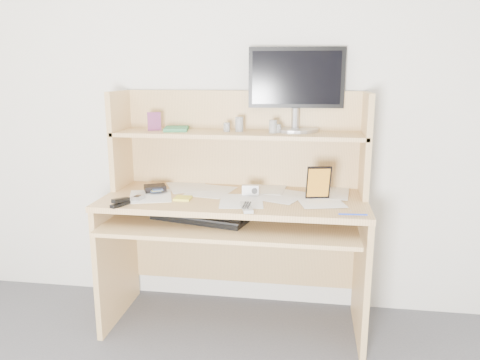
# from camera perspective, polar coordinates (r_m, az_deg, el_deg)

# --- Properties ---
(back_wall) EXTENTS (3.60, 0.04, 2.50)m
(back_wall) POSITION_cam_1_polar(r_m,az_deg,el_deg) (2.74, 0.36, 9.83)
(back_wall) COLOR silver
(back_wall) RESTS_ON floor
(desk) EXTENTS (1.40, 0.70, 1.30)m
(desk) POSITION_cam_1_polar(r_m,az_deg,el_deg) (2.60, -0.42, -2.81)
(desk) COLOR tan
(desk) RESTS_ON floor
(paper_clutter) EXTENTS (1.32, 0.54, 0.01)m
(paper_clutter) POSITION_cam_1_polar(r_m,az_deg,el_deg) (2.50, -0.71, -2.02)
(paper_clutter) COLOR white
(paper_clutter) RESTS_ON desk
(keyboard) EXTENTS (0.53, 0.29, 0.03)m
(keyboard) POSITION_cam_1_polar(r_m,az_deg,el_deg) (2.45, -4.91, -4.51)
(keyboard) COLOR black
(keyboard) RESTS_ON desk
(tv_remote) EXTENTS (0.09, 0.17, 0.02)m
(tv_remote) POSITION_cam_1_polar(r_m,az_deg,el_deg) (2.26, 0.81, -3.35)
(tv_remote) COLOR #A8A7A2
(tv_remote) RESTS_ON paper_clutter
(flip_phone) EXTENTS (0.06, 0.08, 0.02)m
(flip_phone) POSITION_cam_1_polar(r_m,az_deg,el_deg) (2.51, -12.31, -2.00)
(flip_phone) COLOR #A3A3A5
(flip_phone) RESTS_ON paper_clutter
(stapler) EXTENTS (0.07, 0.12, 0.03)m
(stapler) POSITION_cam_1_polar(r_m,az_deg,el_deg) (2.40, -14.41, -2.58)
(stapler) COLOR black
(stapler) RESTS_ON paper_clutter
(wallet) EXTENTS (0.15, 0.14, 0.03)m
(wallet) POSITION_cam_1_polar(r_m,az_deg,el_deg) (2.66, -10.31, -0.95)
(wallet) COLOR black
(wallet) RESTS_ON paper_clutter
(sticky_note_pad) EXTENTS (0.09, 0.09, 0.01)m
(sticky_note_pad) POSITION_cam_1_polar(r_m,az_deg,el_deg) (2.48, -6.99, -2.22)
(sticky_note_pad) COLOR yellow
(sticky_note_pad) RESTS_ON desk
(digital_camera) EXTENTS (0.09, 0.04, 0.05)m
(digital_camera) POSITION_cam_1_polar(r_m,az_deg,el_deg) (2.52, 1.26, -1.22)
(digital_camera) COLOR #B7B7B9
(digital_camera) RESTS_ON paper_clutter
(game_case) EXTENTS (0.13, 0.04, 0.18)m
(game_case) POSITION_cam_1_polar(r_m,az_deg,el_deg) (2.45, 9.54, -0.31)
(game_case) COLOR black
(game_case) RESTS_ON paper_clutter
(blue_pen) EXTENTS (0.13, 0.01, 0.01)m
(blue_pen) POSITION_cam_1_polar(r_m,az_deg,el_deg) (2.23, 13.61, -4.10)
(blue_pen) COLOR #1833B9
(blue_pen) RESTS_ON paper_clutter
(card_box) EXTENTS (0.08, 0.05, 0.10)m
(card_box) POSITION_cam_1_polar(r_m,az_deg,el_deg) (2.69, -10.42, 7.04)
(card_box) COLOR maroon
(card_box) RESTS_ON desk
(shelf_book) EXTENTS (0.16, 0.20, 0.02)m
(shelf_book) POSITION_cam_1_polar(r_m,az_deg,el_deg) (2.68, -7.76, 6.20)
(shelf_book) COLOR #378A55
(shelf_book) RESTS_ON desk
(chip_stack_a) EXTENTS (0.04, 0.04, 0.05)m
(chip_stack_a) POSITION_cam_1_polar(r_m,az_deg,el_deg) (2.60, -1.63, 6.46)
(chip_stack_a) COLOR black
(chip_stack_a) RESTS_ON desk
(chip_stack_b) EXTENTS (0.06, 0.06, 0.07)m
(chip_stack_b) POSITION_cam_1_polar(r_m,az_deg,el_deg) (2.54, 4.04, 6.52)
(chip_stack_b) COLOR white
(chip_stack_b) RESTS_ON desk
(chip_stack_c) EXTENTS (0.04, 0.04, 0.05)m
(chip_stack_c) POSITION_cam_1_polar(r_m,az_deg,el_deg) (2.56, 4.62, 6.27)
(chip_stack_c) COLOR black
(chip_stack_c) RESTS_ON desk
(chip_stack_d) EXTENTS (0.06, 0.06, 0.08)m
(chip_stack_d) POSITION_cam_1_polar(r_m,az_deg,el_deg) (2.60, -0.09, 6.81)
(chip_stack_d) COLOR white
(chip_stack_d) RESTS_ON desk
(monitor) EXTENTS (0.53, 0.26, 0.46)m
(monitor) POSITION_cam_1_polar(r_m,az_deg,el_deg) (2.65, 6.86, 11.23)
(monitor) COLOR #A3A3A8
(monitor) RESTS_ON desk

